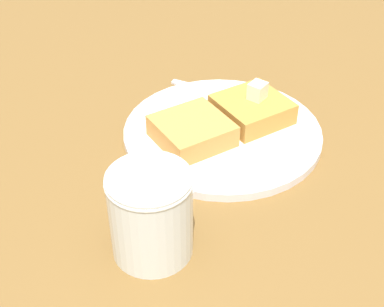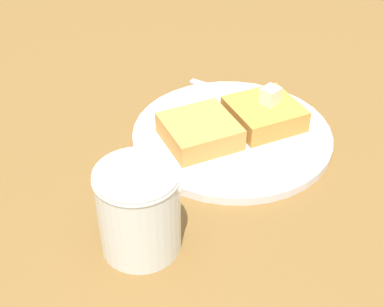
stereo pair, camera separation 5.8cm
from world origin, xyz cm
name	(u,v)px [view 2 (the right image)]	position (x,y,z in cm)	size (l,w,h in cm)	color
table_surface	(188,117)	(0.00, 0.00, 1.02)	(126.33, 126.33, 2.05)	brown
plate	(232,135)	(-3.56, 7.79, 2.64)	(25.05, 25.05, 1.07)	silver
toast_slice_left	(264,114)	(-8.05, 7.07, 4.51)	(8.34, 8.23, 2.78)	#B98536
toast_slice_middle	(199,131)	(0.94, 8.51, 4.51)	(8.34, 8.23, 2.78)	#CC8C41
butter_pat_primary	(270,96)	(-8.77, 6.84, 6.97)	(2.14, 1.93, 2.14)	#EFE9C3
fork	(247,98)	(-8.03, 1.17, 3.30)	(11.79, 12.84, 0.36)	silver
syrup_jar	(139,214)	(11.02, 22.43, 6.22)	(8.15, 8.15, 9.23)	#38170A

